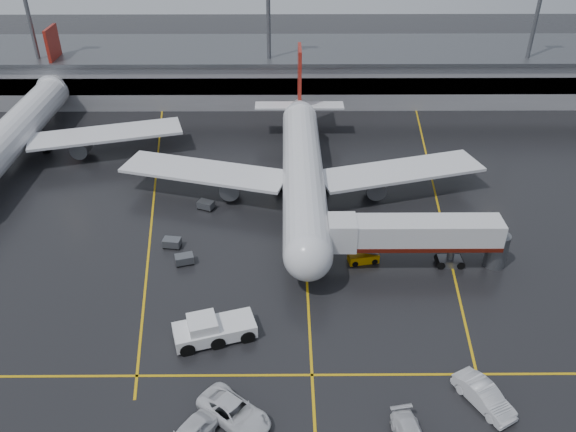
{
  "coord_description": "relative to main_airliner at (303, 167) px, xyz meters",
  "views": [
    {
      "loc": [
        -2.36,
        -57.72,
        39.44
      ],
      "look_at": [
        -2.0,
        -2.0,
        4.0
      ],
      "focal_mm": 36.18,
      "sensor_mm": 36.0,
      "label": 1
    }
  ],
  "objects": [
    {
      "name": "apron_line_stop",
      "position": [
        0.0,
        -31.7,
        -4.2
      ],
      "size": [
        60.0,
        0.25,
        0.02
      ],
      "primitive_type": "cube",
      "color": "gold",
      "rests_on": "ground"
    },
    {
      "name": "baggage_cart_b",
      "position": [
        -15.53,
        -12.05,
        -3.58
      ],
      "size": [
        2.16,
        1.57,
        1.12
      ],
      "color": "#595B60",
      "rests_on": "ground"
    },
    {
      "name": "service_van_a",
      "position": [
        -6.51,
        -36.39,
        -3.3
      ],
      "size": [
        6.9,
        6.5,
        1.81
      ],
      "primitive_type": "imported",
      "rotation": [
        0.0,
        0.0,
        0.87
      ],
      "color": "silver",
      "rests_on": "ground"
    },
    {
      "name": "light_mast_right",
      "position": [
        40.0,
        32.3,
        10.27
      ],
      "size": [
        3.0,
        1.2,
        25.45
      ],
      "color": "#595B60",
      "rests_on": "ground"
    },
    {
      "name": "jet_bridge",
      "position": [
        11.87,
        -15.7,
        -0.28
      ],
      "size": [
        19.9,
        3.4,
        6.05
      ],
      "color": "silver",
      "rests_on": "ground"
    },
    {
      "name": "baggage_cart_c",
      "position": [
        -12.53,
        -3.6,
        -3.58
      ],
      "size": [
        2.35,
        1.99,
        1.12
      ],
      "color": "#595B60",
      "rests_on": "ground"
    },
    {
      "name": "terminal",
      "position": [
        0.0,
        38.23,
        0.11
      ],
      "size": [
        122.0,
        19.0,
        8.6
      ],
      "color": "gray",
      "rests_on": "ground"
    },
    {
      "name": "apron_line_left",
      "position": [
        -20.0,
        0.3,
        -4.2
      ],
      "size": [
        9.99,
        69.35,
        0.02
      ],
      "primitive_type": "cube",
      "rotation": [
        0.0,
        0.0,
        0.14
      ],
      "color": "gold",
      "rests_on": "ground"
    },
    {
      "name": "light_mast_mid",
      "position": [
        -5.0,
        32.3,
        10.27
      ],
      "size": [
        3.0,
        1.2,
        25.45
      ],
      "color": "#595B60",
      "rests_on": "ground"
    },
    {
      "name": "baggage_cart_a",
      "position": [
        -13.62,
        -15.28,
        -3.58
      ],
      "size": [
        2.28,
        1.81,
        1.12
      ],
      "color": "#595B60",
      "rests_on": "ground"
    },
    {
      "name": "service_van_c",
      "position": [
        14.16,
        -34.91,
        -3.26
      ],
      "size": [
        4.57,
        6.02,
        1.9
      ],
      "primitive_type": "imported",
      "rotation": [
        0.0,
        0.0,
        0.51
      ],
      "color": "silver",
      "rests_on": "ground"
    },
    {
      "name": "main_airliner",
      "position": [
        0.0,
        0.0,
        0.0
      ],
      "size": [
        48.8,
        45.6,
        14.1
      ],
      "color": "silver",
      "rests_on": "ground"
    },
    {
      "name": "second_airliner",
      "position": [
        -42.0,
        12.0,
        0.0
      ],
      "size": [
        48.8,
        45.6,
        14.1
      ],
      "color": "silver",
      "rests_on": "ground"
    },
    {
      "name": "ground",
      "position": [
        0.0,
        -9.7,
        -4.21
      ],
      "size": [
        220.0,
        220.0,
        0.0
      ],
      "primitive_type": "plane",
      "color": "black",
      "rests_on": "ground"
    },
    {
      "name": "belt_loader",
      "position": [
        6.45,
        -15.01,
        -3.68
      ],
      "size": [
        3.58,
        2.09,
        2.14
      ],
      "color": "#C78200",
      "rests_on": "ground"
    },
    {
      "name": "apron_line_centre",
      "position": [
        0.0,
        -9.7,
        -4.2
      ],
      "size": [
        0.25,
        90.0,
        0.02
      ],
      "primitive_type": "cube",
      "color": "gold",
      "rests_on": "ground"
    },
    {
      "name": "light_mast_left",
      "position": [
        -45.0,
        32.3,
        10.27
      ],
      "size": [
        3.0,
        1.2,
        25.45
      ],
      "color": "#595B60",
      "rests_on": "ground"
    },
    {
      "name": "pushback_tractor",
      "position": [
        -9.24,
        -27.06,
        -3.12
      ],
      "size": [
        8.18,
        5.17,
        2.72
      ],
      "color": "white",
      "rests_on": "ground"
    },
    {
      "name": "apron_line_right",
      "position": [
        18.0,
        0.3,
        -4.2
      ],
      "size": [
        7.57,
        69.64,
        0.02
      ],
      "primitive_type": "cube",
      "rotation": [
        0.0,
        0.0,
        -0.1
      ],
      "color": "gold",
      "rests_on": "ground"
    }
  ]
}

